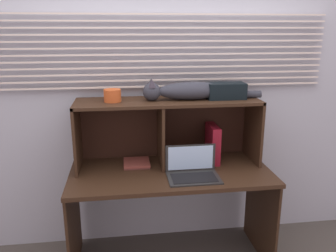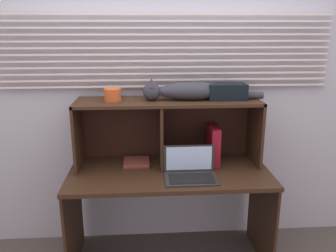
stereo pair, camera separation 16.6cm
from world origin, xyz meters
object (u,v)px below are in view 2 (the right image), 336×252
book_stack (136,162)px  small_basket (113,95)px  binder_upright (213,144)px  storage_box (227,91)px  cat (188,91)px  laptop (190,171)px

book_stack → small_basket: small_basket is taller
binder_upright → storage_box: size_ratio=1.03×
book_stack → storage_box: (0.67, 0.00, 0.53)m
cat → laptop: 0.58m
cat → small_basket: 0.54m
binder_upright → small_basket: (-0.74, 0.00, 0.39)m
book_stack → cat: bearing=0.1°
laptop → storage_box: storage_box is taller
small_basket → storage_box: (0.83, 0.00, 0.01)m
laptop → storage_box: 0.64m
laptop → binder_upright: size_ratio=1.25×
laptop → book_stack: bearing=145.1°
cat → storage_box: bearing=0.0°
cat → small_basket: cat is taller
book_stack → storage_box: size_ratio=0.75×
book_stack → small_basket: 0.54m
cat → book_stack: bearing=-179.9°
binder_upright → small_basket: 0.84m
book_stack → small_basket: (-0.16, 0.00, 0.52)m
laptop → binder_upright: bearing=51.6°
binder_upright → storage_box: bearing=0.0°
binder_upright → book_stack: binder_upright is taller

